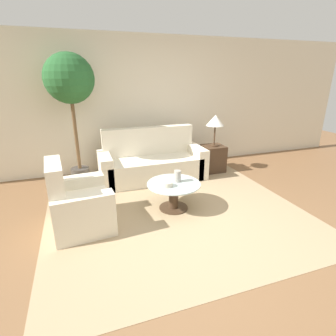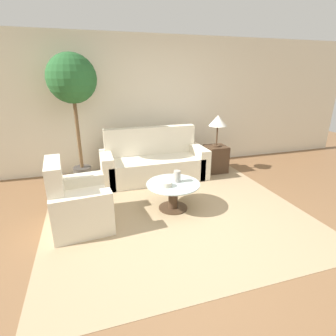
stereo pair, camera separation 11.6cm
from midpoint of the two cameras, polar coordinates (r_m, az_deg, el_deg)
name	(u,v)px [view 1 (the left image)]	position (r m, az deg, el deg)	size (l,w,h in m)	color
ground_plane	(192,234)	(3.37, 4.26, -14.07)	(14.00, 14.00, 0.00)	brown
wall_back	(139,105)	(5.42, -7.02, 13.52)	(10.00, 0.06, 2.60)	beige
rug	(174,208)	(3.92, 0.35, -8.70)	(3.55, 3.40, 0.01)	tan
sofa_main	(152,163)	(4.95, -4.21, 1.10)	(1.94, 0.77, 0.94)	beige
armchair	(77,206)	(3.57, -20.15, -7.84)	(0.78, 0.91, 0.90)	beige
coffee_table	(174,192)	(3.81, 0.36, -5.30)	(0.77, 0.77, 0.40)	#422D1E
side_table	(213,158)	(5.38, 9.18, 2.07)	(0.41, 0.41, 0.53)	#422D1E
table_lamp	(215,121)	(5.20, 9.64, 10.00)	(0.35, 0.35, 0.61)	#422D1E
potted_plant	(70,85)	(4.72, -21.28, 16.57)	(0.80, 0.80, 2.21)	#3D3833
vase	(178,176)	(3.77, 1.20, -1.79)	(0.10, 0.10, 0.17)	#9E998E
bowl	(167,184)	(3.64, -1.19, -3.54)	(0.17, 0.17, 0.07)	beige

